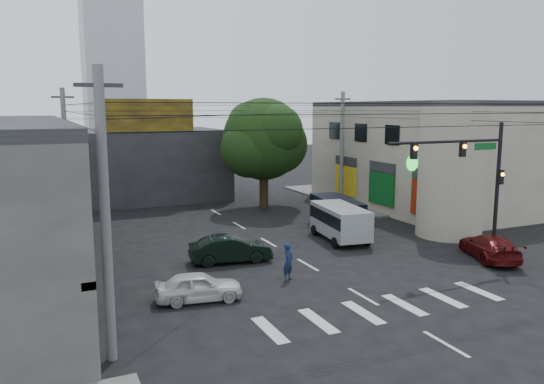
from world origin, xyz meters
TOP-DOWN VIEW (x-y plane):
  - ground at (0.00, 0.00)m, footprint 160.00×160.00m
  - sidewalk_far_right at (18.00, 18.00)m, footprint 16.00×16.00m
  - building_right at (18.00, 13.00)m, footprint 14.00×18.00m
  - corner_column at (11.00, 4.00)m, footprint 4.00×4.00m
  - building_far at (-4.00, 26.00)m, footprint 14.00×10.00m
  - billboard at (-4.00, 21.10)m, footprint 7.00×0.30m
  - tower_distant at (0.00, 70.00)m, footprint 9.00×9.00m
  - street_tree at (4.00, 17.00)m, footprint 6.40×6.40m
  - traffic_gantry at (7.82, -1.00)m, footprint 7.10×0.35m
  - utility_pole_near_left at (-10.50, -4.50)m, footprint 0.32×0.32m
  - utility_pole_far_left at (-10.50, 16.00)m, footprint 0.32×0.32m
  - utility_pole_far_right at (10.50, 16.00)m, footprint 0.32×0.32m
  - dark_sedan at (-3.42, 4.09)m, footprint 2.56×4.61m
  - white_compact at (-6.50, -0.61)m, footprint 2.53×4.03m
  - maroon_sedan at (9.29, -0.95)m, footprint 4.99×5.83m
  - silver_minivan at (4.15, 5.72)m, footprint 5.38×3.31m
  - navy_van at (5.50, 8.34)m, footprint 5.73×3.52m
  - traffic_officer at (-1.95, 0.25)m, footprint 1.04×1.03m

SIDE VIEW (x-z plane):
  - ground at x=0.00m, z-range 0.00..0.00m
  - sidewalk_far_right at x=18.00m, z-range 0.00..0.15m
  - white_compact at x=-6.50m, z-range 0.00..1.22m
  - maroon_sedan at x=9.29m, z-range 0.00..1.32m
  - dark_sedan at x=-3.42m, z-range 0.00..1.39m
  - traffic_officer at x=-1.95m, z-range 0.00..1.76m
  - navy_van at x=5.50m, z-range 0.00..2.05m
  - silver_minivan at x=4.15m, z-range 0.00..2.08m
  - building_far at x=-4.00m, z-range 0.00..6.00m
  - building_right at x=18.00m, z-range 0.00..8.00m
  - corner_column at x=11.00m, z-range 0.00..8.00m
  - utility_pole_near_left at x=-10.50m, z-range 0.00..9.20m
  - utility_pole_far_left at x=-10.50m, z-range 0.00..9.20m
  - utility_pole_far_right at x=10.50m, z-range 0.00..9.20m
  - traffic_gantry at x=7.82m, z-range 1.23..8.43m
  - street_tree at x=4.00m, z-range 1.12..9.82m
  - billboard at x=-4.00m, z-range 6.00..8.60m
  - tower_distant at x=0.00m, z-range 0.00..44.00m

